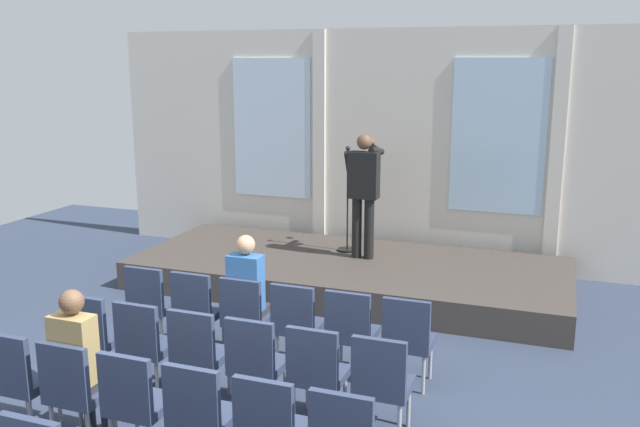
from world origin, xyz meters
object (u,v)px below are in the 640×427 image
object	(u,v)px
chair_r0_c5	(408,336)
chair_r1_c3	(255,359)
chair_r1_c0	(93,333)
audience_r2_c1	(79,358)
mic_stand	(347,229)
chair_r2_c4	(270,425)
chair_r0_c0	(151,300)
chair_r1_c2	(198,350)
chair_r2_c2	(135,398)
chair_r1_c4	(317,369)
chair_r2_c0	(18,375)
chair_r2_c3	(200,411)
chair_r0_c4	(351,328)
chair_r1_c5	(382,379)
chair_r0_c3	(296,320)
chair_r0_c2	(245,313)
chair_r1_c1	(144,341)
audience_r0_c2	(248,291)
chair_r2_c1	(75,386)
speaker	(364,187)
chair_r0_c1	(197,307)

from	to	relation	value
chair_r0_c5	chair_r1_c3	size ratio (longest dim) A/B	1.00
chair_r1_c0	audience_r2_c1	distance (m)	1.09
mic_stand	chair_r2_c4	size ratio (longest dim) A/B	1.65
chair_r0_c0	chair_r0_c5	distance (m)	2.91
chair_r1_c2	mic_stand	bearing A→B (deg)	88.31
chair_r2_c2	chair_r1_c2	bearing A→B (deg)	90.00
chair_r0_c5	chair_r1_c4	distance (m)	1.14
chair_r1_c3	chair_r2_c0	xyz separation A→B (m)	(-1.75, -0.98, 0.00)
mic_stand	chair_r2_c3	xyz separation A→B (m)	(0.46, -5.09, -0.20)
chair_r1_c0	chair_r2_c0	bearing A→B (deg)	-90.00
chair_r0_c0	chair_r0_c4	world-z (taller)	same
chair_r1_c3	chair_r1_c5	xyz separation A→B (m)	(1.17, 0.00, 0.00)
chair_r0_c3	chair_r2_c0	world-z (taller)	same
chair_r0_c2	chair_r1_c2	bearing A→B (deg)	-90.00
audience_r2_c1	chair_r2_c4	xyz separation A→B (m)	(1.75, -0.08, -0.21)
chair_r1_c4	chair_r2_c4	size ratio (longest dim) A/B	1.00
chair_r0_c4	chair_r2_c4	size ratio (longest dim) A/B	1.00
chair_r1_c1	chair_r0_c4	bearing A→B (deg)	29.27
chair_r0_c2	chair_r1_c3	xyz separation A→B (m)	(0.58, -0.98, 0.00)
audience_r0_c2	chair_r1_c3	world-z (taller)	audience_r0_c2
chair_r0_c3	audience_r2_c1	world-z (taller)	audience_r2_c1
chair_r0_c4	chair_r1_c5	world-z (taller)	same
chair_r1_c3	audience_r2_c1	size ratio (longest dim) A/B	0.70
mic_stand	chair_r2_c1	distance (m)	5.15
chair_r2_c0	chair_r1_c3	bearing A→B (deg)	29.27
audience_r0_c2	chair_r2_c3	size ratio (longest dim) A/B	1.46
chair_r0_c5	chair_r1_c0	world-z (taller)	same
audience_r0_c2	chair_r2_c1	world-z (taller)	audience_r0_c2
chair_r1_c5	chair_r2_c0	world-z (taller)	same
speaker	audience_r0_c2	xyz separation A→B (m)	(-0.43, -2.80, -0.66)
audience_r0_c2	chair_r1_c0	distance (m)	1.59
chair_r0_c2	chair_r2_c2	world-z (taller)	same
chair_r1_c3	chair_r1_c4	world-z (taller)	same
chair_r1_c2	chair_r2_c4	size ratio (longest dim) A/B	1.00
mic_stand	chair_r1_c3	bearing A→B (deg)	-83.61
audience_r0_c2	chair_r1_c0	world-z (taller)	audience_r0_c2
chair_r1_c4	chair_r1_c3	bearing A→B (deg)	180.00
chair_r1_c4	chair_r0_c4	bearing A→B (deg)	90.00
chair_r1_c5	chair_r2_c4	bearing A→B (deg)	-120.74
mic_stand	audience_r2_c1	distance (m)	5.06
chair_r0_c1	chair_r0_c2	distance (m)	0.58
mic_stand	chair_r1_c4	world-z (taller)	mic_stand
chair_r0_c3	chair_r1_c0	xyz separation A→B (m)	(-1.75, -0.98, 0.00)
mic_stand	audience_r2_c1	size ratio (longest dim) A/B	1.15
audience_r0_c2	chair_r2_c1	distance (m)	2.13
chair_r0_c5	chair_r2_c0	world-z (taller)	same
chair_r0_c5	chair_r1_c1	distance (m)	2.53
chair_r2_c0	chair_r2_c3	world-z (taller)	same
chair_r0_c4	chair_r2_c4	bearing A→B (deg)	-90.00
chair_r1_c5	chair_r2_c0	size ratio (longest dim) A/B	1.00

